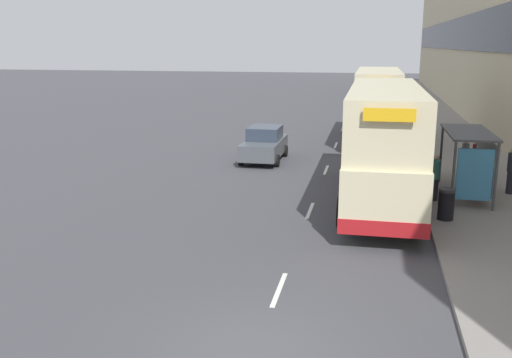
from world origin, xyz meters
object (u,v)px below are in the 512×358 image
(double_decker_bus_ahead, at_px, (377,104))
(pedestrian_3, at_px, (435,177))
(pedestrian_4, at_px, (465,156))
(pedestrian_1, at_px, (476,159))
(pedestrian_at_shelter, at_px, (512,170))
(pedestrian_2, at_px, (487,152))
(litter_bin, at_px, (446,204))
(double_decker_bus_near, at_px, (383,141))
(car_0, at_px, (264,144))
(bus_shelter, at_px, (473,153))

(double_decker_bus_ahead, height_order, pedestrian_3, double_decker_bus_ahead)
(double_decker_bus_ahead, bearing_deg, pedestrian_4, -65.80)
(pedestrian_1, bearing_deg, pedestrian_4, 103.97)
(double_decker_bus_ahead, distance_m, pedestrian_1, 10.66)
(pedestrian_at_shelter, distance_m, pedestrian_4, 3.55)
(pedestrian_1, distance_m, pedestrian_2, 2.00)
(double_decker_bus_ahead, distance_m, pedestrian_4, 9.54)
(pedestrian_1, bearing_deg, litter_bin, -106.93)
(double_decker_bus_near, bearing_deg, litter_bin, -49.83)
(car_0, height_order, pedestrian_1, pedestrian_1)
(pedestrian_at_shelter, bearing_deg, pedestrian_1, 113.39)
(pedestrian_4, height_order, litter_bin, pedestrian_4)
(double_decker_bus_ahead, relative_size, car_0, 2.48)
(double_decker_bus_near, height_order, pedestrian_at_shelter, double_decker_bus_near)
(bus_shelter, xyz_separation_m, pedestrian_1, (0.67, 3.19, -0.83))
(pedestrian_2, relative_size, pedestrian_3, 0.98)
(double_decker_bus_near, relative_size, pedestrian_2, 6.67)
(bus_shelter, distance_m, car_0, 10.93)
(double_decker_bus_ahead, xyz_separation_m, pedestrian_1, (4.15, -9.74, -1.24))
(double_decker_bus_ahead, relative_size, pedestrian_2, 6.19)
(car_0, height_order, pedestrian_4, car_0)
(pedestrian_at_shelter, relative_size, pedestrian_4, 1.17)
(car_0, distance_m, pedestrian_2, 10.57)
(bus_shelter, relative_size, litter_bin, 4.00)
(double_decker_bus_ahead, relative_size, pedestrian_4, 6.75)
(pedestrian_1, bearing_deg, pedestrian_at_shelter, -66.61)
(double_decker_bus_ahead, relative_size, pedestrian_1, 6.01)
(pedestrian_3, height_order, pedestrian_4, pedestrian_3)
(double_decker_bus_ahead, bearing_deg, pedestrian_at_shelter, -66.85)
(pedestrian_2, bearing_deg, double_decker_bus_ahead, 122.01)
(bus_shelter, relative_size, pedestrian_1, 2.37)
(bus_shelter, height_order, pedestrian_3, bus_shelter)
(pedestrian_1, xyz_separation_m, pedestrian_3, (-2.05, -3.83, -0.01))
(bus_shelter, bearing_deg, double_decker_bus_near, -169.98)
(bus_shelter, height_order, pedestrian_4, bus_shelter)
(double_decker_bus_near, xyz_separation_m, pedestrian_1, (3.97, 3.77, -1.24))
(double_decker_bus_near, bearing_deg, pedestrian_1, 43.50)
(double_decker_bus_near, xyz_separation_m, car_0, (-5.76, 6.61, -1.43))
(double_decker_bus_ahead, height_order, pedestrian_1, double_decker_bus_ahead)
(pedestrian_2, height_order, pedestrian_4, pedestrian_2)
(double_decker_bus_ahead, bearing_deg, pedestrian_1, -66.91)
(double_decker_bus_ahead, distance_m, pedestrian_at_shelter, 13.04)
(bus_shelter, distance_m, double_decker_bus_ahead, 13.39)
(bus_shelter, xyz_separation_m, pedestrian_4, (0.39, 4.31, -0.93))
(bus_shelter, height_order, pedestrian_at_shelter, bus_shelter)
(car_0, relative_size, pedestrian_2, 2.49)
(pedestrian_2, distance_m, pedestrian_3, 6.34)
(pedestrian_at_shelter, distance_m, pedestrian_2, 4.05)
(car_0, relative_size, litter_bin, 4.08)
(pedestrian_3, xyz_separation_m, pedestrian_4, (1.77, 4.95, -0.09))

